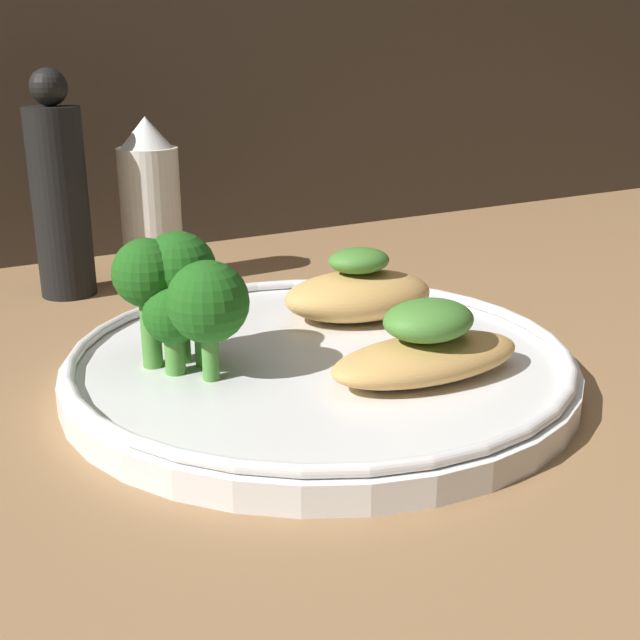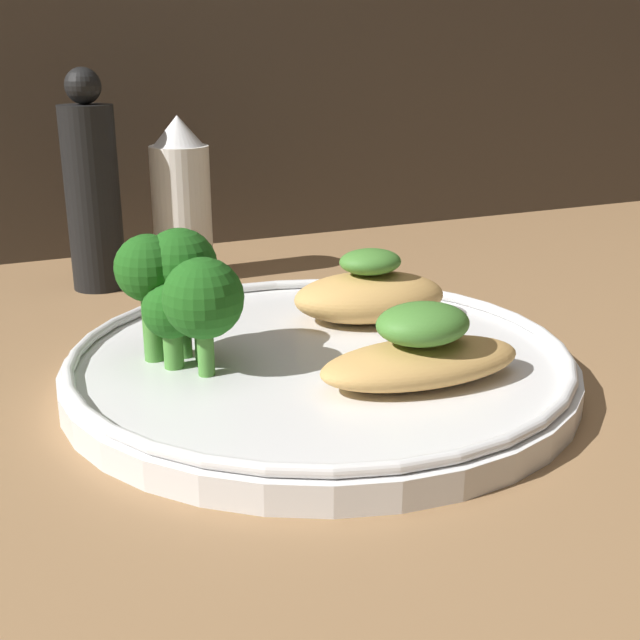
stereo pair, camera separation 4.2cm
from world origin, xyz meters
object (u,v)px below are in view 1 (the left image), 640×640
object	(u,v)px
pepper_grinder	(60,195)
sauce_bottle	(151,205)
plate	(320,363)
broccoli_bunch	(184,291)

from	to	relation	value
pepper_grinder	sauce_bottle	bearing A→B (deg)	0.00
sauce_bottle	plate	bearing A→B (deg)	-87.69
plate	broccoli_bunch	distance (cm)	8.26
plate	sauce_bottle	xyz separation A→B (cm)	(-0.93, 22.93, 4.87)
sauce_bottle	broccoli_bunch	bearing A→B (deg)	-105.24
plate	pepper_grinder	bearing A→B (deg)	107.88
broccoli_bunch	pepper_grinder	size ratio (longest dim) A/B	0.44
plate	broccoli_bunch	world-z (taller)	broccoli_bunch
broccoli_bunch	pepper_grinder	distance (cm)	21.13
pepper_grinder	broccoli_bunch	bearing A→B (deg)	-87.99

